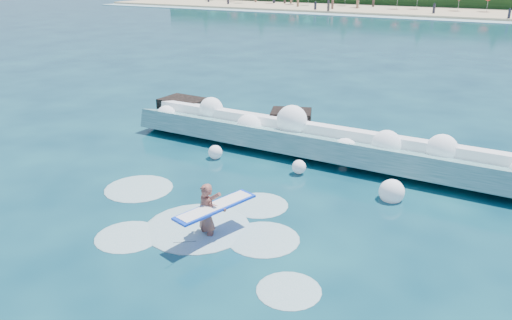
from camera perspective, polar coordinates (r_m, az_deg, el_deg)
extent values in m
plane|color=#082D41|center=(15.73, -8.42, -5.39)|extent=(200.00, 200.00, 0.00)
cube|color=tan|center=(89.65, 24.84, 14.93)|extent=(140.00, 20.00, 0.40)
cube|color=silver|center=(78.76, 23.92, 14.34)|extent=(140.00, 5.00, 0.08)
cube|color=teal|center=(19.81, 6.89, 1.62)|extent=(16.05, 2.44, 1.34)
cube|color=silver|center=(20.38, 7.83, 3.33)|extent=(16.05, 1.13, 0.62)
cube|color=black|center=(25.04, -8.28, 5.69)|extent=(2.15, 1.63, 1.14)
cube|color=black|center=(22.75, -3.48, 4.07)|extent=(1.99, 1.89, 0.88)
cube|color=black|center=(22.44, 4.00, 4.14)|extent=(2.14, 1.95, 1.23)
imported|color=brown|center=(13.82, -5.70, -6.36)|extent=(0.78, 0.64, 1.84)
cube|color=blue|center=(13.57, -4.65, -5.37)|extent=(1.21, 2.58, 0.06)
cube|color=white|center=(13.56, -4.65, -5.31)|extent=(1.06, 2.35, 0.06)
cylinder|color=black|center=(12.96, -8.10, -9.25)|extent=(0.01, 0.91, 0.43)
sphere|color=white|center=(23.09, -10.22, 5.10)|extent=(0.86, 0.86, 0.86)
sphere|color=white|center=(22.68, -5.15, 5.83)|extent=(1.07, 1.07, 1.07)
sphere|color=white|center=(20.82, -0.83, 3.82)|extent=(1.06, 1.06, 1.06)
sphere|color=white|center=(20.32, 4.12, 4.54)|extent=(1.25, 1.25, 1.25)
sphere|color=white|center=(18.91, 10.12, 1.01)|extent=(0.97, 0.97, 0.97)
sphere|color=white|center=(19.06, 14.67, 1.70)|extent=(1.10, 1.10, 1.10)
sphere|color=white|center=(18.96, 20.48, 1.11)|extent=(1.12, 1.12, 1.12)
sphere|color=white|center=(19.48, -4.68, 0.90)|extent=(0.55, 0.55, 0.55)
sphere|color=white|center=(17.99, 4.93, -0.79)|extent=(0.51, 0.51, 0.51)
sphere|color=white|center=(16.55, 15.25, -3.53)|extent=(0.82, 0.82, 0.82)
ellipsoid|color=silver|center=(14.54, -6.73, -7.63)|extent=(3.06, 3.06, 0.15)
ellipsoid|color=silver|center=(14.42, -14.41, -8.48)|extent=(1.85, 1.85, 0.09)
ellipsoid|color=silver|center=(13.86, 0.83, -9.02)|extent=(2.03, 2.03, 0.10)
ellipsoid|color=silver|center=(17.32, -13.25, -3.18)|extent=(2.31, 2.31, 0.12)
ellipsoid|color=silver|center=(15.71, 0.30, -5.17)|extent=(1.88, 1.88, 0.09)
ellipsoid|color=silver|center=(11.92, 3.76, -14.65)|extent=(1.54, 1.54, 0.08)
cone|color=red|center=(91.02, 25.01, 16.28)|extent=(2.00, 2.00, 0.50)
cube|color=#3F332D|center=(87.23, 14.34, 16.71)|extent=(0.35, 0.22, 1.62)
cube|color=#262633|center=(92.92, 18.46, 16.49)|extent=(0.35, 0.22, 1.47)
cube|color=brown|center=(95.97, 13.26, 17.08)|extent=(0.35, 0.22, 1.38)
cube|color=#8C664C|center=(100.44, -6.31, 17.70)|extent=(0.35, 0.22, 1.61)
cube|color=#262633|center=(92.74, -0.21, 17.29)|extent=(0.35, 0.22, 1.40)
cube|color=brown|center=(87.41, 8.99, 17.01)|extent=(0.35, 0.22, 1.37)
cube|color=#3F332D|center=(100.56, 5.82, 17.68)|extent=(0.35, 0.22, 1.44)
cube|color=#262633|center=(102.18, -5.53, 17.72)|extent=(0.35, 0.22, 1.35)
cube|color=brown|center=(92.33, 26.26, 15.48)|extent=(0.35, 0.22, 1.62)
cube|color=#8C664C|center=(98.76, -5.24, 17.68)|extent=(0.35, 0.22, 1.60)
cube|color=#262633|center=(86.64, 9.12, 16.77)|extent=(0.35, 0.22, 1.39)
cube|color=brown|center=(92.98, 17.04, 16.64)|extent=(0.35, 0.22, 1.44)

